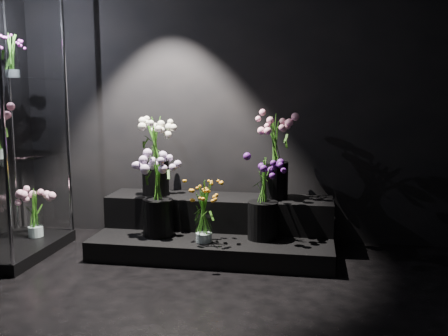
# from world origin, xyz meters

# --- Properties ---
(floor) EXTENTS (4.00, 4.00, 0.00)m
(floor) POSITION_xyz_m (0.00, 0.00, 0.00)
(floor) COLOR black
(floor) RESTS_ON ground
(wall_back) EXTENTS (4.00, 0.00, 4.00)m
(wall_back) POSITION_xyz_m (0.00, 2.00, 1.40)
(wall_back) COLOR black
(wall_back) RESTS_ON floor
(display_riser) EXTENTS (2.01, 0.89, 0.45)m
(display_riser) POSITION_xyz_m (-0.03, 1.60, 0.19)
(display_riser) COLOR black
(display_riser) RESTS_ON floor
(display_case) EXTENTS (0.59, 0.99, 2.17)m
(display_case) POSITION_xyz_m (-1.68, 1.14, 1.09)
(display_case) COLOR black
(display_case) RESTS_ON floor
(bouquet_orange_bells) EXTENTS (0.31, 0.31, 0.51)m
(bouquet_orange_bells) POSITION_xyz_m (-0.07, 1.24, 0.43)
(bouquet_orange_bells) COLOR white
(bouquet_orange_bells) RESTS_ON display_riser
(bouquet_lilac) EXTENTS (0.45, 0.45, 0.69)m
(bouquet_lilac) POSITION_xyz_m (-0.49, 1.36, 0.56)
(bouquet_lilac) COLOR black
(bouquet_lilac) RESTS_ON display_riser
(bouquet_purple) EXTENTS (0.40, 0.40, 0.68)m
(bouquet_purple) POSITION_xyz_m (0.39, 1.42, 0.55)
(bouquet_purple) COLOR black
(bouquet_purple) RESTS_ON display_riser
(bouquet_cream_roses) EXTENTS (0.43, 0.43, 0.71)m
(bouquet_cream_roses) POSITION_xyz_m (-0.62, 1.70, 0.86)
(bouquet_cream_roses) COLOR black
(bouquet_cream_roses) RESTS_ON display_riser
(bouquet_pink_roses) EXTENTS (0.39, 0.39, 0.74)m
(bouquet_pink_roses) POSITION_xyz_m (0.45, 1.74, 0.87)
(bouquet_pink_roses) COLOR black
(bouquet_pink_roses) RESTS_ON display_riser
(bouquet_case_magenta) EXTENTS (0.25, 0.25, 0.35)m
(bouquet_case_magenta) POSITION_xyz_m (-1.69, 1.25, 1.67)
(bouquet_case_magenta) COLOR white
(bouquet_case_magenta) RESTS_ON display_case
(bouquet_case_base_pink) EXTENTS (0.32, 0.32, 0.42)m
(bouquet_case_base_pink) POSITION_xyz_m (-1.62, 1.35, 0.33)
(bouquet_case_base_pink) COLOR white
(bouquet_case_base_pink) RESTS_ON display_case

